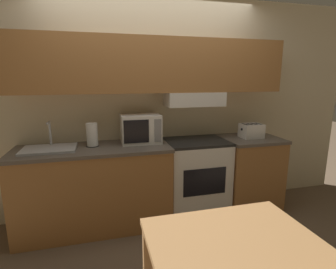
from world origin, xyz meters
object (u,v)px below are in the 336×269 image
(toaster, at_px, (251,131))
(sink_basin, at_px, (49,148))
(microwave, at_px, (141,128))
(dining_table, at_px, (236,261))
(stove_range, at_px, (196,177))
(paper_towel_roll, at_px, (92,135))

(toaster, bearing_deg, sink_basin, 179.84)
(microwave, bearing_deg, dining_table, -81.90)
(stove_range, xyz_separation_m, sink_basin, (-1.59, -0.02, 0.47))
(sink_basin, relative_size, paper_towel_roll, 2.08)
(microwave, xyz_separation_m, dining_table, (0.25, -1.75, -0.43))
(stove_range, height_order, sink_basin, sink_basin)
(sink_basin, bearing_deg, toaster, -0.16)
(toaster, xyz_separation_m, dining_table, (-1.09, -1.64, -0.36))
(toaster, height_order, sink_basin, sink_basin)
(toaster, height_order, dining_table, toaster)
(stove_range, relative_size, paper_towel_roll, 3.66)
(microwave, bearing_deg, paper_towel_roll, -175.26)
(toaster, relative_size, dining_table, 0.28)
(stove_range, height_order, microwave, microwave)
(sink_basin, xyz_separation_m, dining_table, (1.20, -1.65, -0.29))
(paper_towel_roll, bearing_deg, microwave, 4.74)
(microwave, height_order, paper_towel_roll, microwave)
(toaster, height_order, paper_towel_roll, paper_towel_roll)
(dining_table, bearing_deg, microwave, 98.10)
(stove_range, bearing_deg, sink_basin, -179.34)
(sink_basin, distance_m, paper_towel_roll, 0.44)
(stove_range, bearing_deg, paper_towel_roll, 178.19)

